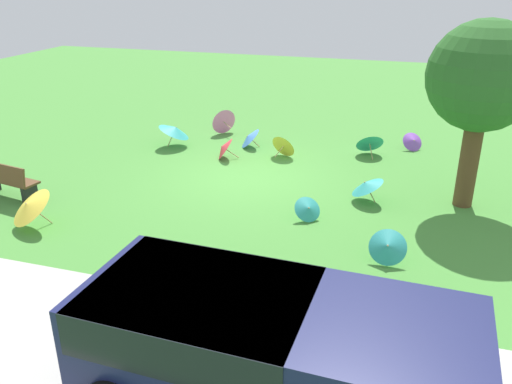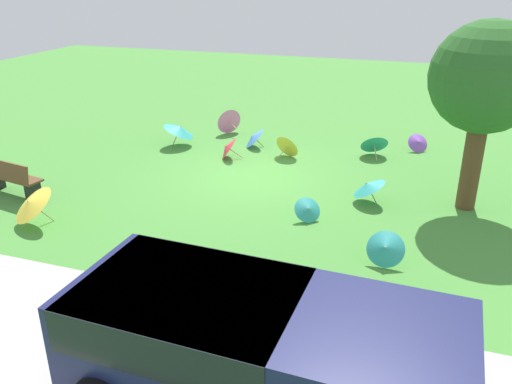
# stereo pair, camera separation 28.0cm
# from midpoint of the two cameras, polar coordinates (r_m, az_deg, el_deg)

# --- Properties ---
(ground) EXTENTS (40.00, 40.00, 0.00)m
(ground) POSITION_cam_midpoint_polar(r_m,az_deg,el_deg) (13.67, -1.48, 1.60)
(ground) COLOR #478C38
(road_strip) EXTENTS (40.00, 3.89, 0.01)m
(road_strip) POSITION_cam_midpoint_polar(r_m,az_deg,el_deg) (8.04, -18.86, -16.76)
(road_strip) COLOR #B2AFA8
(road_strip) RESTS_ON ground
(van_dark) EXTENTS (4.66, 2.25, 1.53)m
(van_dark) POSITION_cam_midpoint_polar(r_m,az_deg,el_deg) (6.45, -0.71, -16.20)
(van_dark) COLOR #191E4C
(van_dark) RESTS_ON ground
(park_bench) EXTENTS (1.66, 0.75, 0.90)m
(park_bench) POSITION_cam_midpoint_polar(r_m,az_deg,el_deg) (13.60, -25.88, 1.19)
(park_bench) COLOR brown
(park_bench) RESTS_ON ground
(shade_tree) EXTENTS (2.33, 2.33, 4.09)m
(shade_tree) POSITION_cam_midpoint_polar(r_m,az_deg,el_deg) (12.11, 22.63, 11.20)
(shade_tree) COLOR brown
(shade_tree) RESTS_ON ground
(parasol_blue_0) EXTENTS (0.81, 0.89, 0.62)m
(parasol_blue_0) POSITION_cam_midpoint_polar(r_m,az_deg,el_deg) (15.92, -1.28, 5.92)
(parasol_blue_0) COLOR tan
(parasol_blue_0) RESTS_ON ground
(parasol_pink_0) EXTENTS (0.83, 0.83, 0.84)m
(parasol_pink_0) POSITION_cam_midpoint_polar(r_m,az_deg,el_deg) (17.34, -4.09, 7.68)
(parasol_pink_0) COLOR tan
(parasol_pink_0) RESTS_ON ground
(parasol_teal_0) EXTENTS (0.95, 0.85, 0.72)m
(parasol_teal_0) POSITION_cam_midpoint_polar(r_m,az_deg,el_deg) (15.53, 11.62, 5.29)
(parasol_teal_0) COLOR tan
(parasol_teal_0) RESTS_ON ground
(parasol_yellow_0) EXTENTS (0.82, 0.77, 0.69)m
(parasol_yellow_0) POSITION_cam_midpoint_polar(r_m,az_deg,el_deg) (15.08, 2.54, 5.06)
(parasol_yellow_0) COLOR tan
(parasol_yellow_0) RESTS_ON ground
(parasol_red_0) EXTENTS (0.76, 0.81, 0.65)m
(parasol_red_0) POSITION_cam_midpoint_polar(r_m,az_deg,el_deg) (14.95, -4.06, 4.78)
(parasol_red_0) COLOR tan
(parasol_red_0) RESTS_ON ground
(parasol_teal_1) EXTENTS (0.69, 0.70, 0.67)m
(parasol_teal_1) POSITION_cam_midpoint_polar(r_m,az_deg,el_deg) (9.84, 13.21, -5.74)
(parasol_teal_1) COLOR tan
(parasol_teal_1) RESTS_ON ground
(parasol_teal_2) EXTENTS (1.20, 1.20, 0.81)m
(parasol_teal_2) POSITION_cam_midpoint_polar(r_m,az_deg,el_deg) (16.11, -9.23, 6.64)
(parasol_teal_2) COLOR tan
(parasol_teal_2) RESTS_ON ground
(parasol_teal_5) EXTENTS (0.74, 0.73, 0.52)m
(parasol_teal_5) POSITION_cam_midpoint_polar(r_m,az_deg,el_deg) (11.27, 4.93, -1.81)
(parasol_teal_5) COLOR tan
(parasol_teal_5) RESTS_ON ground
(parasol_purple_0) EXTENTS (0.75, 0.71, 0.55)m
(parasol_purple_0) POSITION_cam_midpoint_polar(r_m,az_deg,el_deg) (16.30, 16.11, 5.28)
(parasol_purple_0) COLOR tan
(parasol_purple_0) RESTS_ON ground
(parasol_teal_6) EXTENTS (0.85, 0.87, 0.67)m
(parasol_teal_6) POSITION_cam_midpoint_polar(r_m,az_deg,el_deg) (12.31, 11.16, 0.77)
(parasol_teal_6) COLOR tan
(parasol_teal_6) RESTS_ON ground
(parasol_yellow_1) EXTENTS (1.27, 1.25, 0.87)m
(parasol_yellow_1) POSITION_cam_midpoint_polar(r_m,az_deg,el_deg) (11.79, -23.90, -1.37)
(parasol_yellow_1) COLOR tan
(parasol_yellow_1) RESTS_ON ground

